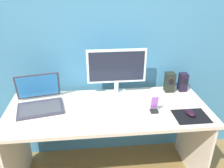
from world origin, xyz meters
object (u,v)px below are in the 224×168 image
Objects in this scene: speaker_near_monitor at (170,82)px; phone_in_dock at (154,106)px; monitor at (117,69)px; speaker_right at (183,82)px; laptop at (40,101)px; mouse at (190,113)px; keyboard_external at (117,121)px.

phone_in_dock is (-0.23, -0.33, -0.04)m from speaker_near_monitor.
speaker_right is at bearing 0.69° from monitor.
monitor is at bearing 128.19° from phone_in_dock.
laptop is (-1.11, -0.15, -0.04)m from speaker_near_monitor.
mouse is (0.51, -0.39, -0.21)m from monitor.
speaker_near_monitor reaches higher than keyboard_external.
monitor is 0.67m from laptop.
monitor is at bearing 81.12° from keyboard_external.
speaker_right is at bearing 67.80° from mouse.
laptop is at bearing -172.90° from speaker_right.
speaker_right is 1.18× the size of phone_in_dock.
mouse is (0.55, 0.03, 0.02)m from keyboard_external.
speaker_near_monitor is 1.76× the size of mouse.
monitor is at bearing -179.13° from speaker_near_monitor.
speaker_right is at bearing 31.02° from keyboard_external.
mouse is (1.14, -0.25, -0.03)m from laptop.
speaker_near_monitor is at bearing 0.87° from monitor.
monitor reaches higher than mouse.
speaker_near_monitor is at bearing -179.98° from speaker_right.
phone_in_dock is at bearing 17.29° from keyboard_external.
laptop is at bearing 151.35° from keyboard_external.
speaker_right is 0.42m from mouse.
monitor reaches higher than laptop.
speaker_near_monitor is 0.44× the size of laptop.
speaker_near_monitor is at bearing 55.19° from phone_in_dock.
mouse is at bearing -37.82° from monitor.
phone_in_dock is (0.25, -0.32, -0.18)m from monitor.
speaker_near_monitor is 0.43× the size of keyboard_external.
monitor reaches higher than speaker_near_monitor.
laptop is at bearing 168.91° from phone_in_dock.
speaker_near_monitor is 1.26× the size of phone_in_dock.
speaker_near_monitor is at bearing 7.88° from laptop.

